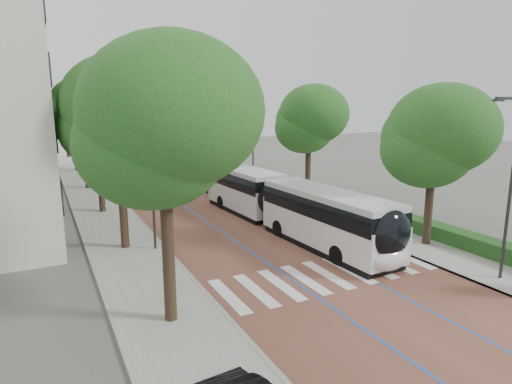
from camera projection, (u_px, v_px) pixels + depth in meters
ground at (337, 284)px, 18.91m from camera, size 160.00×160.00×0.00m
road at (141, 167)px, 53.86m from camera, size 11.00×140.00×0.02m
sidewalk_left at (77, 171)px, 50.53m from camera, size 4.00×140.00×0.12m
sidewalk_right at (198, 163)px, 57.17m from camera, size 4.00×140.00×0.12m
kerb_left at (94, 170)px, 51.37m from camera, size 0.20×140.00×0.14m
kerb_right at (184, 164)px, 56.33m from camera, size 0.20×140.00×0.14m
zebra_crossing at (327, 274)px, 19.87m from camera, size 10.55×3.60×0.01m
lane_line_left at (128, 168)px, 53.15m from camera, size 0.12×126.00×0.01m
lane_line_right at (154, 166)px, 54.56m from camera, size 0.12×126.00×0.01m
hedge at (475, 243)px, 22.84m from camera, size 1.20×14.00×0.80m
streetlight_near at (510, 175)px, 18.25m from camera, size 1.82×0.20×8.00m
streetlight_far at (251, 136)px, 40.09m from camera, size 1.82×0.20×8.00m
lamp_post_left at (152, 176)px, 22.37m from camera, size 0.14×0.14×8.00m
trees_left at (88, 116)px, 34.45m from camera, size 6.23×60.70×9.76m
trees_right at (263, 122)px, 40.00m from camera, size 5.75×47.67×9.15m
lead_bus at (288, 205)px, 26.56m from camera, size 3.43×18.50×3.20m
bus_queued_0 at (208, 169)px, 41.33m from camera, size 3.12×12.51×3.20m
bus_queued_1 at (168, 156)px, 51.99m from camera, size 2.58×12.41×3.20m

